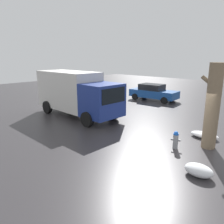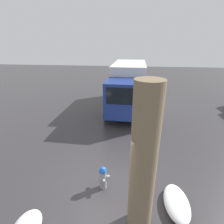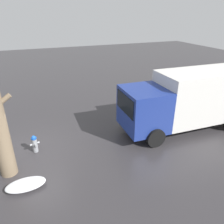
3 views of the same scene
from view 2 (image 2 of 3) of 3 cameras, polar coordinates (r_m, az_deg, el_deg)
ground_plane at (r=6.21m, az=-2.90°, el=-23.29°), size 60.00×60.00×0.00m
fire_hydrant at (r=5.93m, az=-2.93°, el=-20.46°), size 0.43×0.34×0.81m
tree_trunk at (r=4.13m, az=10.21°, el=-15.90°), size 0.92×0.61×3.78m
delivery_truck at (r=12.32m, az=5.39°, el=8.90°), size 6.88×2.66×3.01m
snow_pile_by_hydrant at (r=5.90m, az=20.33°, el=-26.08°), size 1.38×0.70×0.30m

